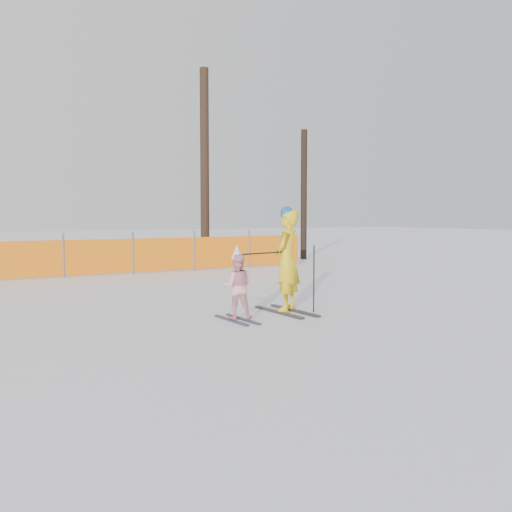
% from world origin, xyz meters
% --- Properties ---
extents(ground, '(120.00, 120.00, 0.00)m').
position_xyz_m(ground, '(0.00, 0.00, 0.00)').
color(ground, white).
rests_on(ground, ground).
extents(adult, '(0.78, 1.44, 1.88)m').
position_xyz_m(adult, '(0.41, 0.13, 0.94)').
color(adult, black).
rests_on(adult, ground).
extents(child, '(0.64, 1.06, 1.25)m').
position_xyz_m(child, '(-0.73, -0.09, 0.57)').
color(child, black).
rests_on(child, ground).
extents(ski_poles, '(1.48, 0.20, 1.20)m').
position_xyz_m(ski_poles, '(0.42, -0.03, 0.81)').
color(ski_poles, black).
rests_on(ski_poles, ground).
extents(safety_fence, '(16.02, 0.06, 1.25)m').
position_xyz_m(safety_fence, '(-1.72, 8.11, 0.56)').
color(safety_fence, '#595960').
rests_on(safety_fence, ground).
extents(tree_trunks, '(4.41, 0.79, 7.07)m').
position_xyz_m(tree_trunks, '(5.29, 10.63, 3.24)').
color(tree_trunks, '#302015').
rests_on(tree_trunks, ground).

